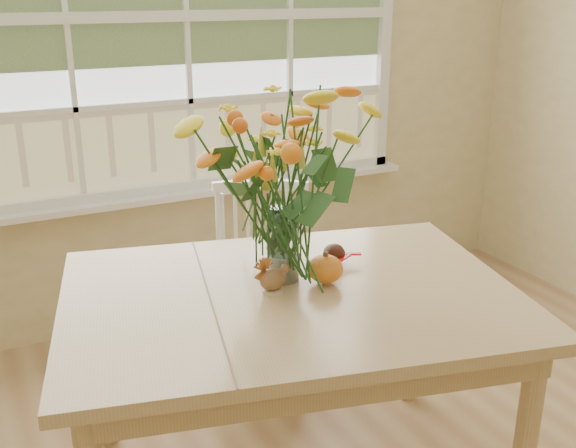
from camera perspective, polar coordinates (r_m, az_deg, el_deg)
name	(u,v)px	position (r m, az deg, el deg)	size (l,w,h in m)	color
wall_back	(186,58)	(3.40, -8.66, 13.68)	(4.00, 0.02, 2.70)	#CCB982
window	(186,20)	(3.36, -8.60, 16.72)	(2.42, 0.12, 1.74)	silver
dining_table	(291,317)	(2.19, 0.24, -7.87)	(1.62, 1.32, 0.76)	tan
windsor_chair	(261,276)	(2.93, -2.29, -4.40)	(0.53, 0.53, 0.88)	white
flower_vase	(283,174)	(2.12, -0.45, 4.28)	(0.50, 0.50, 0.60)	white
pumpkin	(325,270)	(2.19, 3.17, -3.93)	(0.12, 0.12, 0.09)	orange
turkey_figurine	(273,279)	(2.12, -1.29, -4.71)	(0.10, 0.07, 0.11)	#CCB78C
dark_gourd	(334,254)	(2.35, 3.92, -2.59)	(0.13, 0.08, 0.07)	#38160F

